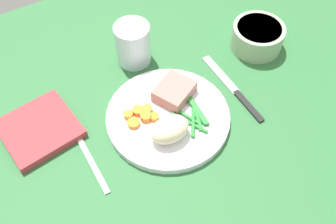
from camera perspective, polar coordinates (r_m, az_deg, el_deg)
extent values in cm
cube|color=#2D6B38|center=(82.34, 0.89, 1.30)|extent=(120.00, 90.00, 2.00)
cylinder|color=white|center=(77.94, 0.00, -0.78)|extent=(24.57, 24.57, 1.60)
cube|color=#B2756B|center=(79.26, 0.67, 3.08)|extent=(9.60, 9.10, 2.72)
ellipsoid|color=beige|center=(72.59, 0.25, -2.54)|extent=(7.64, 5.39, 4.61)
cylinder|color=orange|center=(76.41, -2.01, -0.74)|extent=(1.89, 1.89, 1.03)
cylinder|color=orange|center=(77.47, -3.00, 0.34)|extent=(2.06, 2.06, 1.12)
cylinder|color=orange|center=(75.92, -5.04, -1.62)|extent=(2.47, 2.47, 0.90)
cylinder|color=orange|center=(77.59, -4.42, 0.25)|extent=(2.28, 2.28, 0.97)
cylinder|color=orange|center=(76.42, -3.26, -0.67)|extent=(2.27, 2.27, 1.26)
cylinder|color=orange|center=(77.05, -5.79, -0.44)|extent=(1.94, 1.94, 1.03)
cylinder|color=#2D8C38|center=(77.26, 4.31, -0.31)|extent=(2.63, 6.08, 0.61)
cylinder|color=#2D8C38|center=(76.97, 2.47, -0.42)|extent=(3.18, 6.32, 0.66)
cylinder|color=#2D8C38|center=(76.88, 4.21, -0.57)|extent=(2.48, 6.30, 0.78)
cylinder|color=#2D8C38|center=(76.90, 4.19, -0.68)|extent=(2.87, 6.51, 0.60)
cylinder|color=#2D8C38|center=(75.91, 3.13, -1.58)|extent=(4.31, 7.45, 0.71)
cylinder|color=#2D8C38|center=(77.65, 4.17, 0.28)|extent=(0.92, 6.74, 0.89)
cylinder|color=#2D8C38|center=(77.34, 4.31, -0.11)|extent=(1.16, 6.50, 0.79)
cylinder|color=#2D8C38|center=(77.81, 4.37, 0.39)|extent=(1.50, 8.17, 0.85)
cylinder|color=#2D8C38|center=(76.35, 3.69, -1.09)|extent=(5.13, 7.31, 0.78)
cube|color=silver|center=(74.28, -10.87, -7.59)|extent=(1.00, 13.00, 0.40)
cube|color=silver|center=(78.70, -13.67, -3.10)|extent=(0.24, 3.60, 0.40)
cube|color=silver|center=(78.72, -13.41, -2.98)|extent=(0.24, 3.60, 0.40)
cube|color=silver|center=(78.75, -13.14, -2.86)|extent=(0.24, 3.60, 0.40)
cube|color=silver|center=(78.78, -12.88, -2.74)|extent=(0.24, 3.60, 0.40)
cube|color=black|center=(82.02, 11.62, 0.84)|extent=(1.30, 9.00, 0.64)
cube|color=silver|center=(86.58, 7.66, 5.43)|extent=(1.70, 12.00, 0.40)
cylinder|color=silver|center=(86.27, -5.13, 9.86)|extent=(7.69, 7.69, 9.39)
cylinder|color=silver|center=(87.72, -5.04, 8.89)|extent=(7.08, 7.08, 5.26)
cylinder|color=#99B28C|center=(92.47, 12.88, 10.60)|extent=(11.67, 11.67, 5.65)
cylinder|color=#B24C3F|center=(91.63, 13.02, 11.18)|extent=(9.92, 9.92, 3.11)
cube|color=#B2383D|center=(80.33, -18.20, -2.37)|extent=(15.37, 14.88, 1.67)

